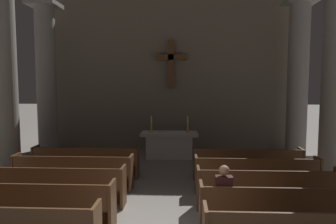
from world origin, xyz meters
The scene contains 17 objects.
pew_left_row_2 centered at (-2.45, 1.09, 0.48)m, with size 3.23×0.50×0.95m.
pew_left_row_3 centered at (-2.45, 2.22, 0.48)m, with size 3.23×0.50×0.95m.
pew_left_row_4 centered at (-2.45, 3.35, 0.48)m, with size 3.23×0.50×0.95m.
pew_left_row_5 centered at (-2.45, 4.48, 0.48)m, with size 3.23×0.50×0.95m.
pew_right_row_2 centered at (2.45, 1.09, 0.48)m, with size 3.23×0.50×0.95m.
pew_right_row_3 centered at (2.45, 2.22, 0.48)m, with size 3.23×0.50×0.95m.
pew_right_row_4 centered at (2.45, 3.35, 0.48)m, with size 3.23×0.50×0.95m.
pew_right_row_5 centered at (2.45, 4.48, 0.48)m, with size 3.23×0.50×0.95m.
column_left_second centered at (-4.89, 4.42, 2.93)m, with size 1.15×1.15×6.02m.
column_right_second centered at (4.89, 4.42, 2.93)m, with size 1.15×1.15×6.02m.
column_left_third centered at (-4.89, 7.36, 2.93)m, with size 1.15×1.15×6.02m.
column_right_third centered at (4.89, 7.36, 2.93)m, with size 1.15×1.15×6.02m.
altar centered at (0.00, 7.12, 0.53)m, with size 2.20×0.90×1.01m.
candlestick_left centered at (-0.70, 7.12, 1.21)m, with size 0.16×0.16×0.62m.
candlestick_right centered at (0.70, 7.12, 1.21)m, with size 0.16×0.16×0.62m.
apse_with_cross centered at (0.00, 8.83, 3.36)m, with size 11.00×0.50×6.71m.
lone_worshipper centered at (1.30, 1.13, 0.69)m, with size 0.32×0.43×1.32m.
Camera 1 is at (0.50, -4.73, 2.84)m, focal length 33.16 mm.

